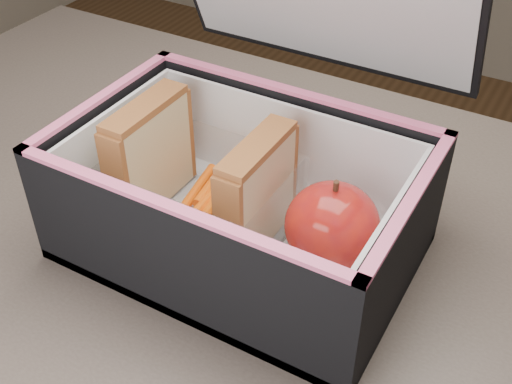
% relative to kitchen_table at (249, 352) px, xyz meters
% --- Properties ---
extents(kitchen_table, '(1.20, 0.80, 0.75)m').
position_rel_kitchen_table_xyz_m(kitchen_table, '(0.00, 0.00, 0.00)').
color(kitchen_table, brown).
rests_on(kitchen_table, ground).
extents(lunch_bag, '(0.31, 0.29, 0.30)m').
position_rel_kitchen_table_xyz_m(lunch_bag, '(-0.03, 0.05, 0.16)').
color(lunch_bag, black).
rests_on(lunch_bag, kitchen_table).
extents(plastic_tub, '(0.16, 0.12, 0.07)m').
position_rel_kitchen_table_xyz_m(plastic_tub, '(-0.08, 0.05, 0.14)').
color(plastic_tub, white).
rests_on(plastic_tub, lunch_bag).
extents(sandwich_left, '(0.03, 0.10, 0.11)m').
position_rel_kitchen_table_xyz_m(sandwich_left, '(-0.13, 0.05, 0.16)').
color(sandwich_left, '#D5BB82').
rests_on(sandwich_left, plastic_tub).
extents(sandwich_right, '(0.03, 0.10, 0.11)m').
position_rel_kitchen_table_xyz_m(sandwich_right, '(-0.02, 0.05, 0.16)').
color(sandwich_right, '#D5BB82').
rests_on(sandwich_right, plastic_tub).
extents(carrot_sticks, '(0.05, 0.13, 0.03)m').
position_rel_kitchen_table_xyz_m(carrot_sticks, '(-0.07, 0.06, 0.12)').
color(carrot_sticks, '#E93A01').
rests_on(carrot_sticks, plastic_tub).
extents(paper_napkin, '(0.09, 0.09, 0.01)m').
position_rel_kitchen_table_xyz_m(paper_napkin, '(0.05, 0.05, 0.11)').
color(paper_napkin, white).
rests_on(paper_napkin, lunch_bag).
extents(red_apple, '(0.11, 0.11, 0.09)m').
position_rel_kitchen_table_xyz_m(red_apple, '(0.05, 0.05, 0.15)').
color(red_apple, maroon).
rests_on(red_apple, paper_napkin).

